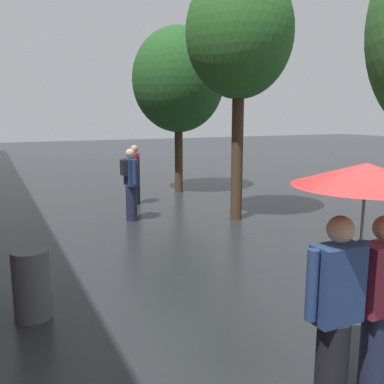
% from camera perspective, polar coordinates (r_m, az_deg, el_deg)
% --- Properties ---
extents(street_tree_1, '(2.38, 2.38, 5.64)m').
position_cam_1_polar(street_tree_1, '(9.88, 6.47, 20.54)').
color(street_tree_1, '#473323').
rests_on(street_tree_1, ground).
extents(street_tree_2, '(2.85, 2.85, 5.11)m').
position_cam_1_polar(street_tree_2, '(13.39, -1.88, 14.95)').
color(street_tree_2, '#473323').
rests_on(street_tree_2, ground).
extents(couple_under_umbrella, '(1.14, 1.14, 2.06)m').
position_cam_1_polar(couple_under_umbrella, '(3.60, 22.05, -7.15)').
color(couple_under_umbrella, black).
rests_on(couple_under_umbrella, ground).
extents(litter_bin, '(0.44, 0.44, 0.85)m').
position_cam_1_polar(litter_bin, '(5.49, -20.97, -11.66)').
color(litter_bin, '#4C4C51').
rests_on(litter_bin, ground).
extents(pedestrian_walking_midground, '(0.35, 0.59, 1.68)m').
position_cam_1_polar(pedestrian_walking_midground, '(9.76, -8.38, 1.26)').
color(pedestrian_walking_midground, '#1E233D').
rests_on(pedestrian_walking_midground, ground).
extents(pedestrian_walking_far, '(0.29, 0.58, 1.63)m').
position_cam_1_polar(pedestrian_walking_far, '(11.59, -7.77, 2.41)').
color(pedestrian_walking_far, black).
rests_on(pedestrian_walking_far, ground).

